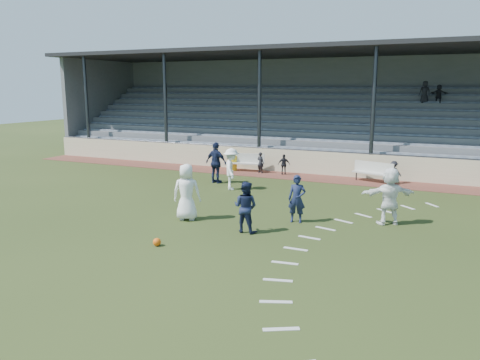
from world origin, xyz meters
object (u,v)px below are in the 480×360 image
(football, at_px, (157,242))
(trash_bin, at_px, (233,163))
(bench_left, at_px, (246,161))
(player_white_lead, at_px, (187,192))
(bench_right, at_px, (373,170))
(player_navy_lead, at_px, (297,199))

(football, bearing_deg, trash_bin, 105.41)
(bench_left, xyz_separation_m, player_white_lead, (1.97, -9.51, 0.38))
(bench_right, bearing_deg, trash_bin, -163.97)
(bench_right, distance_m, football, 12.74)
(player_white_lead, bearing_deg, player_navy_lead, -179.08)
(player_navy_lead, bearing_deg, football, -135.12)
(bench_left, relative_size, trash_bin, 2.56)
(trash_bin, relative_size, player_white_lead, 0.41)
(trash_bin, xyz_separation_m, football, (3.35, -12.18, -0.30))
(bench_left, bearing_deg, trash_bin, 175.32)
(player_navy_lead, bearing_deg, player_white_lead, -169.62)
(trash_bin, height_order, player_white_lead, player_white_lead)
(football, bearing_deg, bench_left, 101.96)
(football, bearing_deg, bench_right, 70.88)
(bench_right, relative_size, trash_bin, 2.55)
(player_navy_lead, bearing_deg, bench_left, 114.66)
(bench_left, relative_size, player_navy_lead, 1.27)
(trash_bin, height_order, football, trash_bin)
(trash_bin, relative_size, player_navy_lead, 0.49)
(trash_bin, xyz_separation_m, player_white_lead, (2.73, -9.44, 0.55))
(player_white_lead, bearing_deg, trash_bin, -92.25)
(bench_right, xyz_separation_m, player_navy_lead, (-1.27, -8.06, 0.22))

